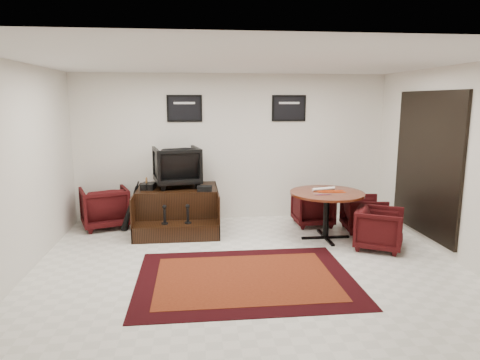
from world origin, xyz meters
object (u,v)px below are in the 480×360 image
Objects in this scene: shine_podium at (178,210)px; table_chair_back at (313,206)px; armchair_side at (105,205)px; table_chair_corner at (379,227)px; shine_chair at (177,164)px; table_chair_window at (364,212)px; meeting_table at (327,198)px.

shine_podium is 2.50m from table_chair_back.
armchair_side is 1.15× the size of table_chair_corner.
shine_chair is at bearing 91.51° from table_chair_corner.
table_chair_window is at bearing 148.28° from table_chair_back.
table_chair_back is (2.50, -0.07, 0.01)m from shine_podium.
meeting_table is 0.94m from table_chair_window.
armchair_side is at bearing -4.84° from table_chair_back.
shine_podium is 1.35m from armchair_side.
shine_podium is at bearing 160.38° from meeting_table.
shine_podium is 2.10× the size of table_chair_corner.
table_chair_back is at bearing 89.85° from meeting_table.
meeting_table is 1.77× the size of table_chair_window.
table_chair_corner is (4.51, -1.66, -0.05)m from armchair_side.
armchair_side is 4.00m from meeting_table.
armchair_side is 1.18× the size of table_chair_window.
table_chair_window is (0.80, 0.35, -0.36)m from meeting_table.
armchair_side is 1.16× the size of table_chair_back.
shine_chair is at bearing 83.51° from table_chair_window.
table_chair_window is at bearing -9.34° from shine_podium.
shine_chair reaches higher than table_chair_window.
armchair_side is (-1.33, 0.05, -0.74)m from shine_chair.
shine_chair is 2.74m from meeting_table.
shine_chair is 1.16× the size of table_chair_back.
table_chair_corner reaches higher than table_chair_window.
table_chair_back is 0.99× the size of table_chair_corner.
armchair_side reaches higher than shine_podium.
shine_chair is 2.64m from table_chair_back.
table_chair_corner is at bearing -40.31° from meeting_table.
armchair_side reaches higher than table_chair_corner.
table_chair_window is (4.63, -0.74, -0.06)m from armchair_side.
armchair_side reaches higher than table_chair_back.
shine_chair is 0.66× the size of meeting_table.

